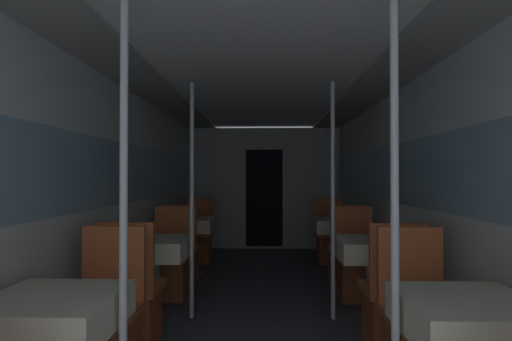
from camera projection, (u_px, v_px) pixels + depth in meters
name	position (u px, v px, depth m)	size (l,w,h in m)	color
wall_left	(120.00, 195.00, 3.75)	(0.05, 8.24, 2.10)	silver
wall_right	(407.00, 196.00, 3.68)	(0.05, 8.24, 2.10)	silver
ceiling_panel	(262.00, 82.00, 3.72)	(2.67, 8.24, 0.07)	white
bulkhead_far	(264.00, 188.00, 6.98)	(2.62, 0.09, 2.10)	#A8A8A3
dining_table_left_0	(52.00, 321.00, 1.86)	(0.59, 0.59, 0.71)	#4C4C51
chair_left_far_0	(103.00, 335.00, 2.45)	(0.41, 0.41, 0.93)	brown
support_pole_left_0	(123.00, 221.00, 1.86)	(0.04, 0.04, 2.10)	silver
dining_table_left_1	(155.00, 252.00, 3.57)	(0.59, 0.59, 0.71)	#4C4C51
chair_left_near_1	(132.00, 306.00, 2.98)	(0.41, 0.41, 0.93)	brown
chair_left_far_1	(170.00, 269.00, 4.15)	(0.41, 0.41, 0.93)	brown
support_pole_left_1	(192.00, 200.00, 3.57)	(0.04, 0.04, 2.10)	silver
dining_table_left_2	(191.00, 227.00, 5.28)	(0.59, 0.59, 0.71)	#4C4C51
chair_left_near_2	(181.00, 259.00, 4.68)	(0.41, 0.41, 0.93)	brown
chair_left_far_2	(198.00, 242.00, 5.86)	(0.41, 0.41, 0.93)	brown
dining_table_right_0	(469.00, 325.00, 1.81)	(0.59, 0.59, 0.71)	#4C4C51
chair_right_far_0	(420.00, 338.00, 2.40)	(0.41, 0.41, 0.93)	brown
support_pole_right_0	(395.00, 222.00, 1.83)	(0.04, 0.04, 2.10)	silver
dining_table_right_1	(371.00, 253.00, 3.52)	(0.59, 0.59, 0.71)	#4C4C51
chair_right_near_1	(392.00, 309.00, 2.93)	(0.41, 0.41, 0.93)	brown
chair_right_far_1	(356.00, 271.00, 4.10)	(0.41, 0.41, 0.93)	brown
support_pole_right_1	(333.00, 200.00, 3.53)	(0.04, 0.04, 2.10)	silver
dining_table_right_2	(337.00, 228.00, 5.23)	(0.59, 0.59, 0.71)	#4C4C51
chair_right_near_2	(346.00, 260.00, 4.63)	(0.41, 0.41, 0.93)	brown
chair_right_far_2	(330.00, 243.00, 5.81)	(0.41, 0.41, 0.93)	brown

